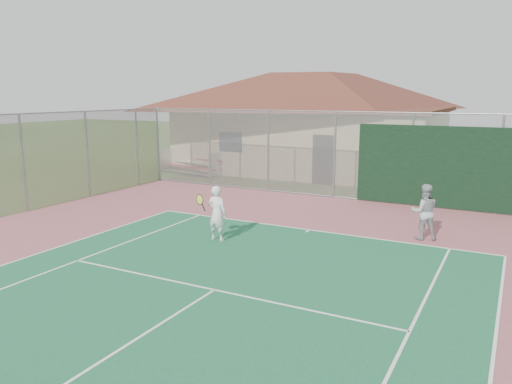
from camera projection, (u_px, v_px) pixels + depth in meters
back_fence at (414, 162)px, 18.66m from camera, size 20.08×0.11×3.53m
side_fence_left at (88, 155)px, 20.32m from camera, size 0.08×9.00×3.50m
clubhouse at (314, 112)px, 27.71m from camera, size 14.72×9.92×6.30m
bleachers at (197, 161)px, 26.66m from camera, size 3.54×2.39×1.23m
player_white_front at (217, 214)px, 14.28m from camera, size 0.84×0.58×1.61m
player_grey_back at (424, 212)px, 14.42m from camera, size 0.97×0.88×1.63m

